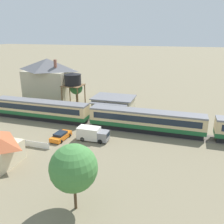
% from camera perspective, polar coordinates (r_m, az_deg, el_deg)
% --- Properties ---
extents(passenger_train, '(112.47, 3.16, 4.09)m').
position_cam_1_polar(passenger_train, '(44.72, 8.49, -1.95)').
color(passenger_train, '#1E6033').
rests_on(passenger_train, ground_plane).
extents(railway_track, '(159.85, 3.60, 0.04)m').
position_cam_1_polar(railway_track, '(45.18, 13.82, -5.18)').
color(railway_track, '#665B51').
rests_on(railway_track, ground_plane).
extents(station_building, '(9.40, 8.22, 3.78)m').
position_cam_1_polar(station_building, '(54.99, 0.42, 1.79)').
color(station_building, '#BCB293').
rests_on(station_building, ground_plane).
extents(station_house_grey_roof, '(12.89, 8.65, 11.32)m').
position_cam_1_polar(station_house_grey_roof, '(66.88, -15.00, 7.65)').
color(station_house_grey_roof, '#BCB293').
rests_on(station_house_grey_roof, ground_plane).
extents(water_tower, '(4.79, 4.79, 8.59)m').
position_cam_1_polar(water_tower, '(59.60, -9.42, 7.70)').
color(water_tower, brown).
rests_on(water_tower, ground_plane).
extents(parked_car_orange, '(2.50, 4.54, 1.30)m').
position_cam_1_polar(parked_car_orange, '(42.61, -12.20, -5.63)').
color(parked_car_orange, orange).
rests_on(parked_car_orange, ground_plane).
extents(delivery_truck_grey, '(5.43, 2.21, 2.29)m').
position_cam_1_polar(delivery_truck_grey, '(41.27, -4.73, -5.24)').
color(delivery_truck_grey, gray).
rests_on(delivery_truck_grey, ground_plane).
extents(yard_tree_0, '(4.93, 4.93, 7.39)m').
position_cam_1_polar(yard_tree_0, '(24.67, -9.23, -13.16)').
color(yard_tree_0, '#4C3823').
rests_on(yard_tree_0, ground_plane).
extents(yard_tree_2, '(3.28, 3.28, 6.09)m').
position_cam_1_polar(yard_tree_2, '(61.15, -8.64, 5.73)').
color(yard_tree_2, '#4C3823').
rests_on(yard_tree_2, ground_plane).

